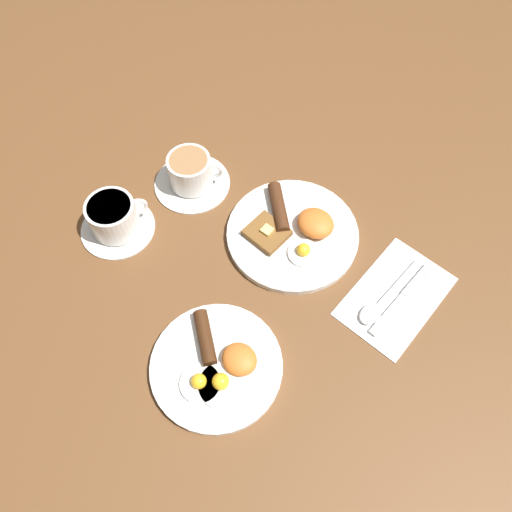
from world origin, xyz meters
TOP-DOWN VIEW (x-y plane):
  - ground_plane at (0.00, 0.00)m, footprint 3.00×3.00m
  - breakfast_plate_near at (0.00, -0.00)m, footprint 0.26×0.26m
  - breakfast_plate_far at (-0.08, 0.29)m, footprint 0.23×0.23m
  - teacup_near at (0.24, 0.04)m, footprint 0.16×0.16m
  - teacup_far at (0.27, 0.22)m, footprint 0.15×0.15m
  - napkin at (-0.23, -0.03)m, footprint 0.14×0.22m
  - knife at (-0.24, -0.04)m, footprint 0.02×0.18m
  - spoon at (-0.21, 0.02)m, footprint 0.03×0.18m

SIDE VIEW (x-z plane):
  - ground_plane at x=0.00m, z-range 0.00..0.00m
  - napkin at x=-0.23m, z-range 0.00..0.01m
  - knife at x=-0.24m, z-range 0.00..0.01m
  - spoon at x=-0.21m, z-range 0.00..0.01m
  - breakfast_plate_far at x=-0.08m, z-range -0.01..0.03m
  - breakfast_plate_near at x=0.00m, z-range -0.01..0.04m
  - teacup_near at x=0.24m, z-range -0.01..0.07m
  - teacup_far at x=0.27m, z-range 0.00..0.07m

